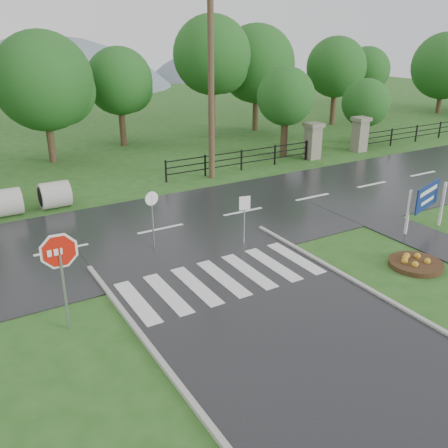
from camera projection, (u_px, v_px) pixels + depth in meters
ground at (325, 361)px, 12.39m from camera, size 120.00×120.00×0.00m
main_road at (161, 230)px, 20.38m from camera, size 90.00×8.00×0.04m
walkway at (421, 238)px, 19.62m from camera, size 2.20×11.00×0.04m
crosswalk at (223, 278)px, 16.36m from camera, size 6.50×2.80×0.02m
pillar_west at (313, 140)px, 30.91m from camera, size 1.00×1.00×2.24m
pillar_east at (360, 133)px, 32.81m from camera, size 1.00×1.00×2.24m
fence_west at (242, 158)px, 28.58m from camera, size 9.58×0.08×1.20m
hills at (32, 200)px, 71.70m from camera, size 102.00×48.00×48.00m
treeline at (86, 156)px, 32.03m from camera, size 83.20×5.20×10.00m
stop_sign at (60, 261)px, 12.98m from camera, size 1.34×0.13×3.01m
estate_billboard at (427, 199)px, 19.88m from camera, size 2.18×0.75×1.97m
flower_bed at (416, 263)px, 17.23m from camera, size 1.83×1.83×0.37m
reg_sign_small at (245, 210)px, 18.51m from camera, size 0.42×0.12×1.94m
reg_sign_round at (152, 213)px, 18.13m from camera, size 0.52×0.09×2.25m
utility_pole_east at (211, 84)px, 25.54m from camera, size 1.68×0.68×9.80m
entrance_tree_left at (286, 97)px, 30.64m from camera, size 3.58×3.58×5.53m
entrance_tree_right at (366, 103)px, 34.27m from camera, size 3.28×3.28×4.49m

